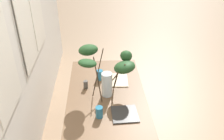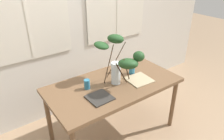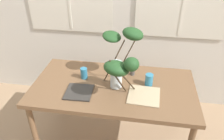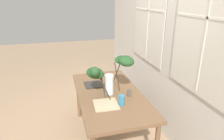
{
  "view_description": "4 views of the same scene",
  "coord_description": "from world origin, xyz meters",
  "views": [
    {
      "loc": [
        -2.0,
        0.07,
        2.27
      ],
      "look_at": [
        -0.02,
        -0.06,
        1.09
      ],
      "focal_mm": 38.35,
      "sensor_mm": 36.0,
      "label": 1
    },
    {
      "loc": [
        -1.25,
        -1.72,
        2.04
      ],
      "look_at": [
        -0.01,
        0.02,
        0.93
      ],
      "focal_mm": 33.89,
      "sensor_mm": 36.0,
      "label": 2
    },
    {
      "loc": [
        0.25,
        -1.7,
        2.02
      ],
      "look_at": [
        -0.02,
        0.02,
        0.92
      ],
      "focal_mm": 35.62,
      "sensor_mm": 36.0,
      "label": 3
    },
    {
      "loc": [
        2.24,
        -0.58,
        1.93
      ],
      "look_at": [
        0.01,
        0.03,
        1.07
      ],
      "focal_mm": 31.49,
      "sensor_mm": 36.0,
      "label": 4
    }
  ],
  "objects": [
    {
      "name": "drinking_glass_blue_right",
      "position": [
        0.33,
        0.06,
        0.81
      ],
      "size": [
        0.07,
        0.07,
        0.12
      ],
      "primitive_type": "cylinder",
      "color": "teal",
      "rests_on": "dining_table"
    },
    {
      "name": "ground",
      "position": [
        0.0,
        0.0,
        0.0
      ],
      "size": [
        14.0,
        14.0,
        0.0
      ],
      "primitive_type": "plane",
      "color": "#9E7F60"
    },
    {
      "name": "drinking_glass_blue_left",
      "position": [
        -0.31,
        0.08,
        0.81
      ],
      "size": [
        0.07,
        0.07,
        0.11
      ],
      "primitive_type": "cylinder",
      "color": "teal",
      "rests_on": "dining_table"
    },
    {
      "name": "pillar_candle",
      "position": [
        0.16,
        0.22,
        0.8
      ],
      "size": [
        0.05,
        0.05,
        0.1
      ],
      "color": "#514C47",
      "rests_on": "dining_table"
    },
    {
      "name": "vase_with_branches",
      "position": [
        0.07,
        -0.02,
        1.08
      ],
      "size": [
        0.46,
        0.63,
        0.55
      ],
      "color": "silver",
      "rests_on": "dining_table"
    },
    {
      "name": "plate_square_right",
      "position": [
        0.29,
        -0.12,
        0.76
      ],
      "size": [
        0.29,
        0.29,
        0.01
      ],
      "primitive_type": "cube",
      "rotation": [
        0.0,
        0.0,
        -0.05
      ],
      "color": "tan",
      "rests_on": "dining_table"
    },
    {
      "name": "plate_square_left",
      "position": [
        -0.29,
        -0.16,
        0.76
      ],
      "size": [
        0.25,
        0.25,
        0.01
      ],
      "primitive_type": "cube",
      "rotation": [
        0.0,
        0.0,
        0.04
      ],
      "color": "#2D2B28",
      "rests_on": "dining_table"
    },
    {
      "name": "dining_table",
      "position": [
        0.0,
        0.0,
        0.68
      ],
      "size": [
        1.55,
        0.81,
        0.75
      ],
      "color": "brown",
      "rests_on": "ground"
    }
  ]
}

